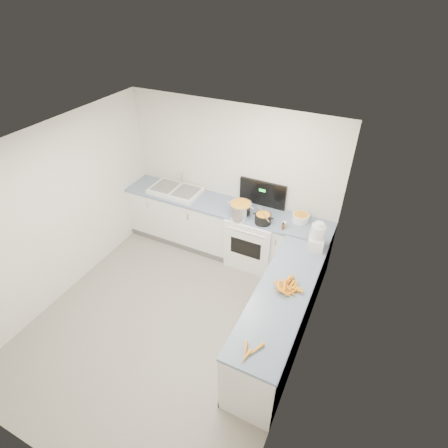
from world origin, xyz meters
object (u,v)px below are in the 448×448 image
at_px(sink, 176,190).
at_px(food_processor, 317,237).
at_px(mixing_bowl, 301,218).
at_px(black_pot, 263,219).
at_px(steel_pot, 240,210).
at_px(spice_jar, 284,225).
at_px(stove, 254,238).
at_px(extract_bottle, 283,227).

height_order(sink, food_processor, food_processor).
bearing_deg(mixing_bowl, black_pot, -149.13).
height_order(steel_pot, mixing_bowl, steel_pot).
bearing_deg(spice_jar, stove, 164.34).
height_order(spice_jar, food_processor, food_processor).
bearing_deg(spice_jar, extract_bottle, -95.39).
bearing_deg(food_processor, sink, 170.56).
bearing_deg(food_processor, steel_pot, 168.69).
xyz_separation_m(black_pot, food_processor, (0.84, -0.23, 0.11)).
bearing_deg(black_pot, steel_pot, 177.57).
relative_size(steel_pot, black_pot, 1.41).
bearing_deg(sink, stove, -0.62).
xyz_separation_m(steel_pot, mixing_bowl, (0.86, 0.28, -0.05)).
bearing_deg(spice_jar, mixing_bowl, 58.21).
distance_m(stove, black_pot, 0.59).
bearing_deg(extract_bottle, food_processor, -21.26).
bearing_deg(extract_bottle, stove, 159.24).
bearing_deg(steel_pot, sink, 172.38).
height_order(stove, sink, stove).
bearing_deg(sink, steel_pot, -7.62).
relative_size(sink, steel_pot, 2.53).
relative_size(black_pot, spice_jar, 2.89).
height_order(mixing_bowl, food_processor, food_processor).
bearing_deg(mixing_bowl, steel_pot, -162.16).
height_order(steel_pot, spice_jar, steel_pot).
xyz_separation_m(sink, steel_pot, (1.27, -0.17, 0.07)).
relative_size(sink, spice_jar, 10.28).
height_order(extract_bottle, spice_jar, extract_bottle).
relative_size(stove, spice_jar, 16.25).
bearing_deg(stove, extract_bottle, -20.76).
height_order(mixing_bowl, spice_jar, mixing_bowl).
distance_m(stove, spice_jar, 0.74).
xyz_separation_m(steel_pot, extract_bottle, (0.69, -0.04, -0.06)).
height_order(sink, mixing_bowl, sink).
bearing_deg(mixing_bowl, sink, -177.11).
height_order(steel_pot, food_processor, food_processor).
xyz_separation_m(mixing_bowl, food_processor, (0.35, -0.52, 0.12)).
xyz_separation_m(stove, black_pot, (0.19, -0.17, 0.53)).
bearing_deg(extract_bottle, steel_pot, 176.78).
relative_size(black_pot, extract_bottle, 2.47).
distance_m(mixing_bowl, food_processor, 0.64).
bearing_deg(spice_jar, food_processor, -25.95).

